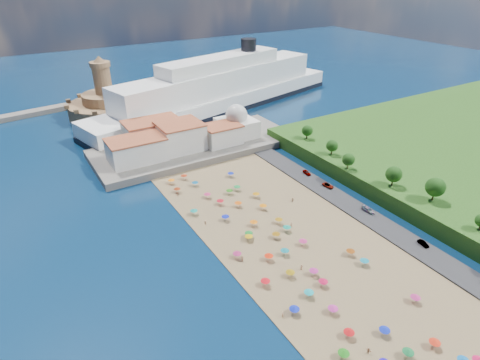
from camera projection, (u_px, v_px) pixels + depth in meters
ground at (272, 240)px, 120.75m from camera, size 700.00×700.00×0.00m
terrace at (196, 146)px, 179.61m from camera, size 90.00×36.00×3.00m
jetty at (124, 132)px, 196.09m from camera, size 18.00×70.00×2.40m
waterfront_buildings at (167, 138)px, 171.12m from camera, size 57.00×29.00×11.00m
domed_building at (237, 124)px, 183.69m from camera, size 16.00×16.00×15.00m
fortress at (106, 105)px, 216.10m from camera, size 40.00×40.00×32.40m
cruise_ship at (221, 90)px, 226.44m from camera, size 166.82×63.62×36.25m
beach_parasols at (291, 256)px, 110.72m from camera, size 31.84×117.96×2.20m
beachgoers at (272, 259)px, 111.24m from camera, size 36.07×91.92×1.90m
parked_cars at (369, 210)px, 133.00m from camera, size 2.55×77.25×1.44m
hillside_trees at (415, 185)px, 130.27m from camera, size 12.47×109.07×8.00m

